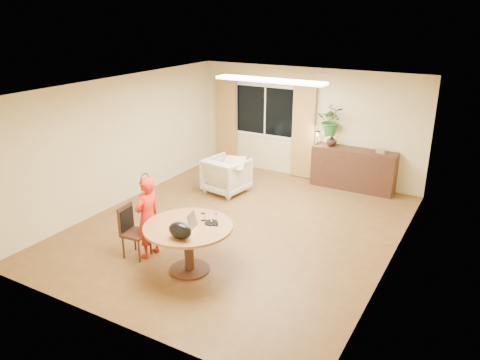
% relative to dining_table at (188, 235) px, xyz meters
% --- Properties ---
extents(floor, '(6.50, 6.50, 0.00)m').
position_rel_dining_table_xyz_m(floor, '(-0.10, 1.70, -0.61)').
color(floor, brown).
rests_on(floor, ground).
extents(ceiling, '(6.50, 6.50, 0.00)m').
position_rel_dining_table_xyz_m(ceiling, '(-0.10, 1.70, 1.99)').
color(ceiling, white).
rests_on(ceiling, wall_back).
extents(wall_back, '(5.50, 0.00, 5.50)m').
position_rel_dining_table_xyz_m(wall_back, '(-0.10, 4.95, 0.69)').
color(wall_back, '#CBBA84').
rests_on(wall_back, floor).
extents(wall_left, '(0.00, 6.50, 6.50)m').
position_rel_dining_table_xyz_m(wall_left, '(-2.85, 1.70, 0.69)').
color(wall_left, '#CBBA84').
rests_on(wall_left, floor).
extents(wall_right, '(0.00, 6.50, 6.50)m').
position_rel_dining_table_xyz_m(wall_right, '(2.65, 1.70, 0.69)').
color(wall_right, '#CBBA84').
rests_on(wall_right, floor).
extents(window, '(1.70, 0.03, 1.30)m').
position_rel_dining_table_xyz_m(window, '(-1.20, 4.93, 0.89)').
color(window, white).
rests_on(window, wall_back).
extents(curtain_left, '(0.55, 0.08, 2.25)m').
position_rel_dining_table_xyz_m(curtain_left, '(-2.25, 4.86, 0.54)').
color(curtain_left, olive).
rests_on(curtain_left, wall_back).
extents(curtain_right, '(0.55, 0.08, 2.25)m').
position_rel_dining_table_xyz_m(curtain_right, '(-0.15, 4.86, 0.54)').
color(curtain_right, olive).
rests_on(curtain_right, wall_back).
extents(ceiling_panel, '(2.20, 0.35, 0.05)m').
position_rel_dining_table_xyz_m(ceiling_panel, '(-0.10, 2.90, 1.96)').
color(ceiling_panel, white).
rests_on(ceiling_panel, ceiling).
extents(dining_table, '(1.36, 1.36, 0.77)m').
position_rel_dining_table_xyz_m(dining_table, '(0.00, 0.00, 0.00)').
color(dining_table, brown).
rests_on(dining_table, floor).
extents(dining_chair, '(0.45, 0.42, 0.88)m').
position_rel_dining_table_xyz_m(dining_chair, '(-1.01, -0.06, -0.17)').
color(dining_chair, '#301C10').
rests_on(dining_chair, floor).
extents(child, '(0.52, 0.36, 1.37)m').
position_rel_dining_table_xyz_m(child, '(-0.85, 0.08, 0.08)').
color(child, red).
rests_on(child, floor).
extents(laptop, '(0.39, 0.30, 0.24)m').
position_rel_dining_table_xyz_m(laptop, '(-0.07, -0.04, 0.28)').
color(laptop, '#B7B7BC').
rests_on(laptop, dining_table).
extents(tumbler, '(0.10, 0.10, 0.11)m').
position_rel_dining_table_xyz_m(tumbler, '(0.09, 0.27, 0.22)').
color(tumbler, white).
rests_on(tumbler, dining_table).
extents(wine_glass, '(0.09, 0.09, 0.20)m').
position_rel_dining_table_xyz_m(wine_glass, '(0.37, 0.21, 0.27)').
color(wine_glass, white).
rests_on(wine_glass, dining_table).
extents(pot_lid, '(0.22, 0.22, 0.03)m').
position_rel_dining_table_xyz_m(pot_lid, '(0.26, 0.24, 0.18)').
color(pot_lid, white).
rests_on(pot_lid, dining_table).
extents(handbag, '(0.39, 0.26, 0.25)m').
position_rel_dining_table_xyz_m(handbag, '(0.15, -0.40, 0.29)').
color(handbag, black).
rests_on(handbag, dining_table).
extents(armchair, '(0.95, 0.97, 0.78)m').
position_rel_dining_table_xyz_m(armchair, '(-1.22, 3.14, -0.21)').
color(armchair, beige).
rests_on(armchair, floor).
extents(throw, '(0.61, 0.67, 0.03)m').
position_rel_dining_table_xyz_m(throw, '(-1.00, 3.09, 0.19)').
color(throw, beige).
rests_on(throw, armchair).
extents(sideboard, '(1.85, 0.45, 0.92)m').
position_rel_dining_table_xyz_m(sideboard, '(1.14, 4.71, -0.14)').
color(sideboard, '#301C10').
rests_on(sideboard, floor).
extents(vase, '(0.28, 0.28, 0.25)m').
position_rel_dining_table_xyz_m(vase, '(0.59, 4.71, 0.44)').
color(vase, black).
rests_on(vase, sideboard).
extents(bouquet, '(0.71, 0.66, 0.66)m').
position_rel_dining_table_xyz_m(bouquet, '(0.55, 4.71, 0.90)').
color(bouquet, '#316827').
rests_on(bouquet, vase).
extents(book_stack, '(0.23, 0.19, 0.08)m').
position_rel_dining_table_xyz_m(book_stack, '(1.70, 4.71, 0.36)').
color(book_stack, olive).
rests_on(book_stack, sideboard).
extents(desk_lamp, '(0.15, 0.15, 0.32)m').
position_rel_dining_table_xyz_m(desk_lamp, '(0.27, 4.66, 0.48)').
color(desk_lamp, black).
rests_on(desk_lamp, sideboard).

